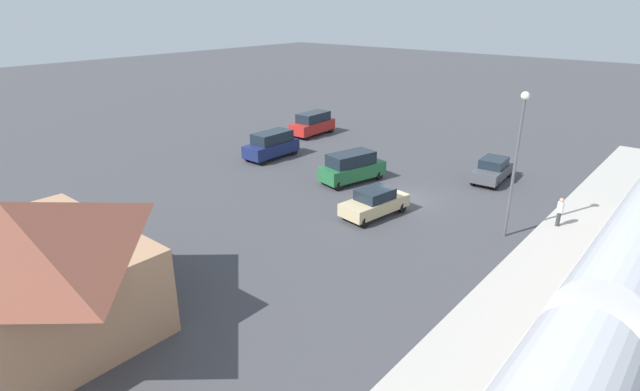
{
  "coord_description": "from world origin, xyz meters",
  "views": [
    {
      "loc": [
        -15.41,
        27.09,
        12.25
      ],
      "look_at": [
        3.11,
        5.09,
        1.0
      ],
      "focal_mm": 27.75,
      "sensor_mm": 36.0,
      "label": 1
    }
  ],
  "objects": [
    {
      "name": "station_building",
      "position": [
        4.0,
        22.0,
        2.91
      ],
      "size": [
        9.87,
        8.64,
        5.59
      ],
      "color": "tan",
      "rests_on": "ground"
    },
    {
      "name": "ground_plane",
      "position": [
        0.0,
        0.0,
        0.0
      ],
      "size": [
        200.0,
        200.0,
        0.0
      ],
      "primitive_type": "plane",
      "color": "#424247"
    },
    {
      "name": "suv_green",
      "position": [
        4.78,
        -0.47,
        1.15
      ],
      "size": [
        3.05,
        5.22,
        2.22
      ],
      "color": "#236638",
      "rests_on": "ground"
    },
    {
      "name": "pedestrian_on_platform",
      "position": [
        -9.23,
        -1.39,
        1.28
      ],
      "size": [
        0.36,
        0.36,
        1.71
      ],
      "color": "#333338",
      "rests_on": "platform"
    },
    {
      "name": "platform",
      "position": [
        -10.0,
        0.0,
        0.15
      ],
      "size": [
        3.2,
        46.0,
        0.3
      ],
      "color": "#B7B2A8",
      "rests_on": "ground"
    },
    {
      "name": "light_pole_near_platform",
      "position": [
        -7.2,
        1.21,
        5.05
      ],
      "size": [
        0.44,
        0.44,
        8.08
      ],
      "color": "#515156",
      "rests_on": "ground"
    },
    {
      "name": "suv_navy",
      "position": [
        13.53,
        -0.97,
        1.15
      ],
      "size": [
        1.98,
        4.91,
        2.22
      ],
      "color": "navy",
      "rests_on": "ground"
    },
    {
      "name": "sedan_charcoal",
      "position": [
        -3.0,
        -7.27,
        0.88
      ],
      "size": [
        2.2,
        4.63,
        1.74
      ],
      "color": "#47494F",
      "rests_on": "ground"
    },
    {
      "name": "suv_red",
      "position": [
        15.99,
        -9.09,
        1.15
      ],
      "size": [
        2.08,
        4.95,
        2.22
      ],
      "color": "red",
      "rests_on": "ground"
    },
    {
      "name": "sedan_tan",
      "position": [
        0.02,
        3.58,
        0.88
      ],
      "size": [
        2.49,
        4.72,
        1.74
      ],
      "color": "#C6B284",
      "rests_on": "ground"
    }
  ]
}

